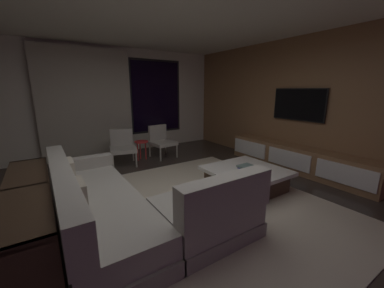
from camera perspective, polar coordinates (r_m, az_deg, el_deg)
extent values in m
plane|color=#332B26|center=(3.39, -2.24, -15.84)|extent=(9.20, 9.20, 0.00)
cube|color=silver|center=(6.38, -19.97, 9.88)|extent=(6.60, 0.12, 2.70)
cube|color=black|center=(6.75, -8.94, 11.50)|extent=(1.52, 0.02, 2.02)
cube|color=black|center=(6.74, -8.89, 11.50)|extent=(1.40, 0.03, 1.90)
cube|color=#BCB5A3|center=(6.10, -24.58, 8.88)|extent=(2.10, 0.12, 2.60)
cube|color=#8E6642|center=(5.25, 27.86, 8.55)|extent=(0.12, 7.80, 2.70)
cube|color=beige|center=(3.48, 3.74, -14.85)|extent=(3.20, 3.80, 0.01)
cube|color=gray|center=(3.17, -21.56, -17.18)|extent=(0.90, 2.50, 0.18)
cube|color=#B2ADA3|center=(3.07, -21.90, -13.79)|extent=(0.86, 2.42, 0.24)
cube|color=#B2ADA3|center=(2.91, -29.27, -9.20)|extent=(0.20, 2.50, 0.40)
cube|color=#B2ADA3|center=(4.06, -25.57, -4.32)|extent=(0.90, 0.20, 0.18)
cube|color=gray|center=(2.86, 3.11, -19.69)|extent=(1.10, 0.90, 0.18)
cube|color=#B2ADA3|center=(2.76, 3.17, -16.03)|extent=(1.07, 0.86, 0.24)
cube|color=#B2ADA3|center=(2.37, 8.44, -12.61)|extent=(1.10, 0.20, 0.40)
cube|color=beige|center=(3.45, -27.99, -6.37)|extent=(0.10, 0.36, 0.36)
cube|color=#B2A893|center=(2.66, -25.99, -11.88)|extent=(0.10, 0.36, 0.36)
cube|color=#412F20|center=(4.03, 13.15, -8.88)|extent=(1.00, 1.00, 0.30)
cube|color=white|center=(3.97, 13.29, -6.47)|extent=(1.16, 1.16, 0.06)
cube|color=#4846AA|center=(3.99, 13.26, -5.66)|extent=(0.25, 0.15, 0.03)
cube|color=slate|center=(3.97, 13.31, -5.39)|extent=(0.26, 0.22, 0.03)
cylinder|color=#B2ADA0|center=(5.71, -3.75, -1.60)|extent=(0.04, 0.04, 0.36)
cylinder|color=#B2ADA0|center=(5.45, -7.81, -2.44)|extent=(0.04, 0.04, 0.36)
cylinder|color=#B2ADA0|center=(6.10, -6.55, -0.67)|extent=(0.04, 0.04, 0.36)
cylinder|color=#B2ADA0|center=(5.86, -10.45, -1.40)|extent=(0.04, 0.04, 0.36)
cube|color=#B2ADA3|center=(5.73, -7.19, 0.24)|extent=(0.60, 0.62, 0.08)
cube|color=#B2ADA3|center=(5.88, -8.54, 2.82)|extent=(0.49, 0.14, 0.38)
cylinder|color=#B2ADA0|center=(5.13, -13.64, -3.69)|extent=(0.04, 0.04, 0.36)
cylinder|color=#B2ADA0|center=(5.09, -19.00, -4.17)|extent=(0.04, 0.04, 0.36)
cylinder|color=#B2ADA0|center=(5.61, -14.37, -2.27)|extent=(0.04, 0.04, 0.36)
cylinder|color=#B2ADA0|center=(5.57, -19.27, -2.71)|extent=(0.04, 0.04, 0.36)
cube|color=#B2ADA3|center=(5.30, -16.70, -1.31)|extent=(0.64, 0.66, 0.08)
cube|color=#B2ADA3|center=(5.48, -17.09, 1.61)|extent=(0.49, 0.18, 0.38)
cylinder|color=red|center=(5.58, -13.31, -1.75)|extent=(0.03, 0.03, 0.46)
cylinder|color=red|center=(5.65, -11.41, -1.47)|extent=(0.03, 0.03, 0.46)
cylinder|color=red|center=(5.71, -12.72, -1.39)|extent=(0.03, 0.03, 0.46)
cylinder|color=red|center=(5.57, -12.47, 0.56)|extent=(0.32, 0.32, 0.02)
cube|color=#8E6642|center=(5.23, 24.12, -3.25)|extent=(0.44, 3.10, 0.52)
cube|color=white|center=(4.58, 33.61, -6.31)|extent=(0.02, 0.93, 0.33)
cube|color=white|center=(5.04, 22.72, -3.43)|extent=(0.02, 0.93, 0.33)
cube|color=white|center=(5.65, 13.97, -1.01)|extent=(0.02, 0.93, 0.33)
cube|color=#39281A|center=(4.86, 32.16, -7.12)|extent=(0.33, 0.68, 0.19)
cube|color=#C67182|center=(4.78, 34.97, -8.03)|extent=(0.03, 0.04, 0.16)
cube|color=#599FAC|center=(4.81, 34.01, -7.80)|extent=(0.03, 0.04, 0.16)
cube|color=#9B5BBE|center=(4.84, 33.08, -7.46)|extent=(0.03, 0.04, 0.17)
cube|color=#8554CD|center=(4.87, 32.15, -7.25)|extent=(0.03, 0.04, 0.17)
cube|color=#A0484D|center=(4.90, 31.22, -7.08)|extent=(0.03, 0.04, 0.15)
cube|color=#55C0B9|center=(4.94, 30.32, -6.82)|extent=(0.03, 0.04, 0.16)
cube|color=#4B96C7|center=(4.97, 29.44, -6.46)|extent=(0.03, 0.04, 0.18)
cube|color=black|center=(5.28, 24.91, 8.87)|extent=(0.04, 1.13, 0.65)
cube|color=black|center=(5.28, 24.89, 8.87)|extent=(0.05, 1.09, 0.61)
cube|color=#412F20|center=(2.79, -35.94, -8.84)|extent=(0.40, 2.10, 0.04)
cube|color=#412F20|center=(3.03, -34.36, -19.12)|extent=(0.38, 2.04, 0.03)
cube|color=#412F20|center=(3.87, -34.78, -8.46)|extent=(0.40, 0.04, 0.74)
cube|color=#412F20|center=(2.92, -34.97, -15.25)|extent=(0.38, 0.03, 0.74)
cube|color=silver|center=(2.27, -35.18, -26.67)|extent=(0.18, 0.04, 0.25)
cube|color=silver|center=(2.45, -34.81, -23.16)|extent=(0.18, 0.04, 0.26)
cube|color=silver|center=(2.65, -34.61, -20.20)|extent=(0.18, 0.04, 0.27)
cube|color=white|center=(2.86, -34.90, -17.82)|extent=(0.18, 0.04, 0.26)
cube|color=silver|center=(3.07, -34.77, -15.72)|extent=(0.18, 0.04, 0.26)
cube|color=white|center=(3.28, -34.78, -13.79)|extent=(0.18, 0.04, 0.26)
cube|color=white|center=(3.50, -34.75, -12.32)|extent=(0.18, 0.04, 0.24)
cube|color=silver|center=(3.72, -34.54, -10.90)|extent=(0.18, 0.04, 0.24)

